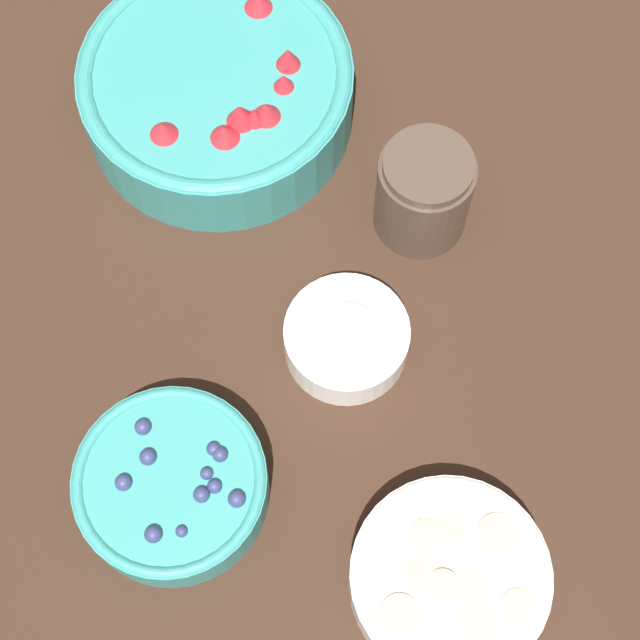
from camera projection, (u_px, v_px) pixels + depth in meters
ground_plane at (374, 347)px, 1.00m from camera, size 4.00×4.00×0.00m
bowl_strawberries at (218, 90)px, 1.05m from camera, size 0.27×0.27×0.10m
bowl_blueberries at (172, 485)px, 0.92m from camera, size 0.17×0.17×0.06m
bowl_bananas at (449, 578)px, 0.90m from camera, size 0.17×0.17×0.05m
bowl_cream at (346, 333)px, 0.98m from camera, size 0.12×0.12×0.05m
jar_chocolate at (423, 194)px, 1.01m from camera, size 0.09×0.09×0.11m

